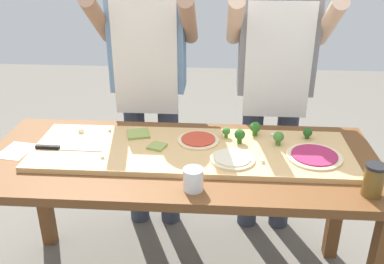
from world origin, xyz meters
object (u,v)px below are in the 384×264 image
(broccoli_floret_center_right, at_px, (255,128))
(prep_table, at_px, (181,176))
(cheese_crumble_b, at_px, (272,136))
(flour_cup, at_px, (193,181))
(cheese_crumble_a, at_px, (81,131))
(cook_left, at_px, (149,71))
(broccoli_floret_back_mid, at_px, (279,137))
(cheese_crumble_e, at_px, (102,157))
(broccoli_floret_front_right, at_px, (240,135))
(pizza_slice_near_left, at_px, (138,134))
(pizza_slice_far_right, at_px, (157,146))
(chefs_knife, at_px, (59,148))
(cheese_crumble_d, at_px, (263,161))
(sauce_jar, at_px, (374,180))
(broccoli_floret_back_right, at_px, (308,133))
(cook_right, at_px, (275,74))
(pizza_whole_cheese_artichoke, at_px, (233,159))
(recipe_note, at_px, (16,151))
(pizza_whole_beet_magenta, at_px, (314,156))
(broccoli_floret_center_left, at_px, (226,132))
(cheese_crumble_c, at_px, (110,130))
(pizza_whole_tomato_red, at_px, (198,140))

(broccoli_floret_center_right, bearing_deg, prep_table, -150.71)
(cheese_crumble_b, distance_m, flour_cup, 0.57)
(cheese_crumble_a, distance_m, cook_left, 0.52)
(broccoli_floret_back_mid, xyz_separation_m, cook_left, (-0.67, 0.47, 0.15))
(broccoli_floret_back_mid, xyz_separation_m, flour_cup, (-0.37, -0.37, -0.02))
(cheese_crumble_b, xyz_separation_m, cheese_crumble_e, (-0.76, -0.26, -0.00))
(broccoli_floret_center_right, xyz_separation_m, broccoli_floret_front_right, (-0.08, -0.09, -0.00))
(pizza_slice_near_left, relative_size, cook_left, 0.06)
(pizza_slice_far_right, bearing_deg, chefs_knife, -173.94)
(cheese_crumble_d, xyz_separation_m, sauce_jar, (0.40, -0.18, 0.03))
(broccoli_floret_back_right, bearing_deg, cook_right, 107.50)
(pizza_slice_near_left, xyz_separation_m, cook_left, (-0.01, 0.41, 0.19))
(pizza_slice_far_right, distance_m, cheese_crumble_b, 0.55)
(cook_left, bearing_deg, cheese_crumble_a, -124.51)
(pizza_whole_cheese_artichoke, height_order, flour_cup, flour_cup)
(cheese_crumble_b, bearing_deg, recipe_note, -171.62)
(cheese_crumble_a, bearing_deg, prep_table, -18.40)
(cheese_crumble_e, distance_m, cook_left, 0.69)
(flour_cup, bearing_deg, cheese_crumble_e, 155.91)
(broccoli_floret_back_mid, distance_m, cheese_crumble_d, 0.20)
(cheese_crumble_b, bearing_deg, broccoli_floret_front_right, -155.87)
(prep_table, bearing_deg, broccoli_floret_center_right, 29.29)
(sauce_jar, bearing_deg, pizza_slice_far_right, 161.52)
(broccoli_floret_center_right, distance_m, sauce_jar, 0.61)
(sauce_jar, bearing_deg, prep_table, 161.26)
(cheese_crumble_a, height_order, recipe_note, cheese_crumble_a)
(pizza_whole_beet_magenta, xyz_separation_m, broccoli_floret_back_right, (0.00, 0.19, 0.02))
(pizza_whole_cheese_artichoke, bearing_deg, broccoli_floret_center_left, 96.87)
(cheese_crumble_d, bearing_deg, chefs_knife, 175.96)
(prep_table, relative_size, cheese_crumble_c, 142.79)
(broccoli_floret_back_mid, distance_m, broccoli_floret_front_right, 0.18)
(broccoli_floret_center_right, relative_size, broccoli_floret_front_right, 1.02)
(chefs_knife, distance_m, pizza_whole_cheese_artichoke, 0.78)
(pizza_whole_beet_magenta, height_order, broccoli_floret_center_left, broccoli_floret_center_left)
(prep_table, relative_size, flour_cup, 19.46)
(pizza_whole_tomato_red, bearing_deg, cook_right, 49.95)
(chefs_knife, xyz_separation_m, pizza_whole_cheese_artichoke, (0.78, -0.05, 0.00))
(cheese_crumble_a, distance_m, cheese_crumble_b, 0.93)
(pizza_slice_far_right, xyz_separation_m, broccoli_floret_front_right, (0.38, 0.07, 0.03))
(chefs_knife, xyz_separation_m, pizza_slice_near_left, (0.33, 0.17, 0.00))
(pizza_whole_beet_magenta, xyz_separation_m, broccoli_floret_center_right, (-0.24, 0.21, 0.03))
(pizza_whole_beet_magenta, bearing_deg, pizza_slice_near_left, 167.71)
(pizza_whole_beet_magenta, relative_size, broccoli_floret_back_right, 4.49)
(prep_table, distance_m, pizza_whole_tomato_red, 0.19)
(cheese_crumble_d, bearing_deg, pizza_slice_far_right, 166.75)
(prep_table, bearing_deg, recipe_note, 179.79)
(pizza_slice_near_left, bearing_deg, cheese_crumble_b, 1.56)
(flour_cup, relative_size, sauce_jar, 0.70)
(chefs_knife, distance_m, pizza_whole_tomato_red, 0.63)
(pizza_slice_far_right, xyz_separation_m, cook_left, (-0.12, 0.54, 0.19))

